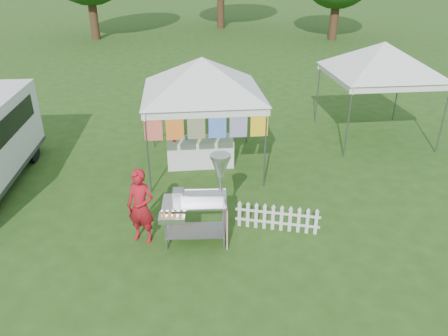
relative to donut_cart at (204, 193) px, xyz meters
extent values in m
plane|color=#254513|center=(0.22, 0.12, -1.13)|extent=(120.00, 120.00, 0.00)
cylinder|color=#59595E|center=(-1.20, 2.20, -0.08)|extent=(0.04, 0.04, 2.10)
cylinder|color=#59595E|center=(1.64, 2.20, -0.08)|extent=(0.04, 0.04, 2.10)
cylinder|color=#59595E|center=(-1.20, 5.04, -0.08)|extent=(0.04, 0.04, 2.10)
cylinder|color=#59595E|center=(1.64, 5.04, -0.08)|extent=(0.04, 0.04, 2.10)
cube|color=white|center=(0.22, 2.20, 0.87)|extent=(3.00, 0.03, 0.22)
cube|color=white|center=(0.22, 5.04, 0.87)|extent=(3.00, 0.03, 0.22)
pyramid|color=white|center=(0.22, 3.62, 1.87)|extent=(4.24, 4.24, 0.90)
cylinder|color=#59595E|center=(0.22, 2.20, 0.95)|extent=(3.00, 0.03, 0.03)
cube|color=#CE1965|center=(-1.03, 2.20, 0.60)|extent=(0.42, 0.01, 0.70)
cube|color=red|center=(-0.53, 2.20, 0.60)|extent=(0.42, 0.01, 0.70)
cube|color=#DEA30B|center=(-0.03, 2.20, 0.60)|extent=(0.42, 0.01, 0.70)
cube|color=#1922CD|center=(0.47, 2.20, 0.60)|extent=(0.42, 0.01, 0.70)
cube|color=#37BFCE|center=(0.97, 2.20, 0.60)|extent=(0.42, 0.01, 0.70)
cube|color=orange|center=(1.47, 2.20, 0.60)|extent=(0.42, 0.01, 0.70)
cylinder|color=#59595E|center=(4.30, 3.70, -0.08)|extent=(0.04, 0.04, 2.10)
cylinder|color=#59595E|center=(7.14, 3.70, -0.08)|extent=(0.04, 0.04, 2.10)
cylinder|color=#59595E|center=(4.30, 6.54, -0.08)|extent=(0.04, 0.04, 2.10)
cylinder|color=#59595E|center=(7.14, 6.54, -0.08)|extent=(0.04, 0.04, 2.10)
cube|color=white|center=(5.72, 3.70, 0.87)|extent=(3.00, 0.03, 0.22)
cube|color=white|center=(5.72, 6.54, 0.87)|extent=(3.00, 0.03, 0.22)
pyramid|color=white|center=(5.72, 5.12, 1.87)|extent=(4.24, 4.24, 0.90)
cylinder|color=#59595E|center=(5.72, 3.70, 0.95)|extent=(3.00, 0.03, 0.03)
cylinder|color=#311D12|center=(-5.78, 24.12, 0.85)|extent=(0.56, 0.56, 3.96)
cylinder|color=#311D12|center=(10.22, 22.12, 0.63)|extent=(0.56, 0.56, 3.52)
cylinder|color=gray|center=(-0.80, -0.20, -0.67)|extent=(0.04, 0.04, 0.94)
cylinder|color=gray|center=(0.35, -0.28, -0.67)|extent=(0.04, 0.04, 0.94)
cylinder|color=gray|center=(-0.76, 0.33, -0.67)|extent=(0.04, 0.04, 0.94)
cylinder|color=gray|center=(0.39, 0.24, -0.67)|extent=(0.04, 0.04, 0.94)
cube|color=gray|center=(-0.20, 0.02, -0.87)|extent=(1.23, 0.68, 0.02)
cube|color=#B7B7BC|center=(-0.20, 0.02, -0.20)|extent=(1.29, 0.72, 0.04)
cube|color=#B7B7BC|center=(-0.01, 0.06, -0.10)|extent=(0.90, 0.32, 0.16)
cube|color=gray|center=(-0.51, 0.10, -0.06)|extent=(0.22, 0.24, 0.23)
cylinder|color=gray|center=(0.32, 0.04, 0.27)|extent=(0.06, 0.06, 0.94)
cone|color=#B7B7BC|center=(0.32, 0.04, 0.53)|extent=(0.40, 0.40, 0.42)
cylinder|color=#B7B7BC|center=(0.32, 0.04, 0.76)|extent=(0.42, 0.42, 0.06)
cube|color=#B7B7BC|center=(-0.65, -0.34, -0.30)|extent=(0.52, 0.35, 0.10)
cube|color=pink|center=(0.43, -0.02, -0.67)|extent=(0.08, 0.78, 0.84)
cube|color=white|center=(0.35, -0.31, -0.07)|extent=(0.03, 0.15, 0.19)
imported|color=maroon|center=(-1.27, 0.20, -0.34)|extent=(0.69, 0.58, 1.60)
cube|color=silver|center=(-5.49, 4.97, -0.32)|extent=(1.95, 0.76, 0.92)
cube|color=black|center=(-4.50, 3.36, 0.45)|extent=(0.09, 2.80, 0.56)
cube|color=black|center=(-5.48, 5.34, 0.45)|extent=(1.73, 0.07, 0.56)
cylinder|color=black|center=(-4.61, 4.39, -0.79)|extent=(0.24, 0.70, 0.69)
cube|color=silver|center=(0.77, 0.48, -0.85)|extent=(0.07, 0.04, 0.56)
cube|color=silver|center=(0.94, 0.42, -0.85)|extent=(0.07, 0.04, 0.56)
cube|color=silver|center=(1.12, 0.37, -0.85)|extent=(0.07, 0.04, 0.56)
cube|color=silver|center=(1.29, 0.32, -0.85)|extent=(0.07, 0.04, 0.56)
cube|color=silver|center=(1.46, 0.26, -0.85)|extent=(0.07, 0.04, 0.56)
cube|color=silver|center=(1.63, 0.21, -0.85)|extent=(0.07, 0.04, 0.56)
cube|color=silver|center=(1.80, 0.15, -0.85)|extent=(0.07, 0.04, 0.56)
cube|color=silver|center=(1.98, 0.10, -0.85)|extent=(0.07, 0.04, 0.56)
cube|color=silver|center=(2.15, 0.05, -0.85)|extent=(0.07, 0.04, 0.56)
cube|color=silver|center=(2.32, -0.01, -0.85)|extent=(0.07, 0.04, 0.56)
cube|color=silver|center=(1.55, 0.24, -0.95)|extent=(1.72, 0.56, 0.05)
cube|color=silver|center=(1.55, 0.24, -0.71)|extent=(1.72, 0.56, 0.05)
cube|color=white|center=(0.12, 3.64, -0.75)|extent=(1.80, 0.70, 0.77)
camera|label=1|loc=(-0.43, -7.40, 4.22)|focal=35.00mm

